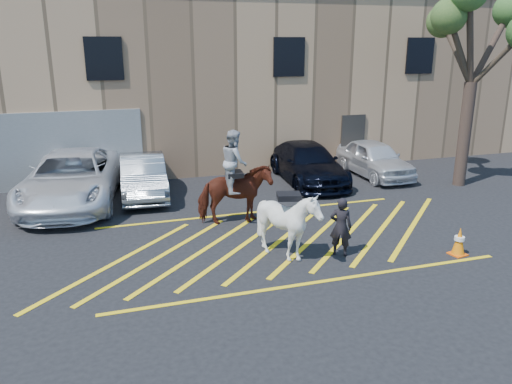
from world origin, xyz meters
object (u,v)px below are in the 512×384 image
object	(u,v)px
car_blue_suv	(308,163)
tree	(477,26)
handler	(341,227)
saddled_white	(288,224)
traffic_cone	(459,241)
car_silver_sedan	(143,176)
car_white_suv	(374,158)
mounted_bay	(235,187)
car_white_pickup	(72,179)

from	to	relation	value
car_blue_suv	tree	world-z (taller)	tree
handler	saddled_white	size ratio (longest dim) A/B	0.77
saddled_white	tree	distance (m)	10.70
traffic_cone	tree	xyz separation A→B (m)	(4.36, 5.41, 5.33)
car_silver_sedan	car_blue_suv	bearing A→B (deg)	2.63
car_blue_suv	car_white_suv	world-z (taller)	car_blue_suv
car_blue_suv	mounted_bay	distance (m)	5.35
traffic_cone	tree	distance (m)	8.75
saddled_white	handler	bearing A→B (deg)	-8.44
traffic_cone	handler	bearing A→B (deg)	162.55
mounted_bay	saddled_white	world-z (taller)	mounted_bay
mounted_bay	car_blue_suv	bearing A→B (deg)	43.33
car_white_pickup	mounted_bay	world-z (taller)	mounted_bay
car_white_pickup	car_white_suv	world-z (taller)	car_white_pickup
handler	saddled_white	xyz separation A→B (m)	(-1.33, 0.20, 0.16)
handler	tree	bearing A→B (deg)	-114.42
car_white_pickup	traffic_cone	distance (m)	11.96
car_white_pickup	car_blue_suv	size ratio (longest dim) A/B	1.24
car_white_pickup	car_blue_suv	xyz separation A→B (m)	(8.50, 0.18, -0.13)
car_white_suv	saddled_white	distance (m)	8.93
mounted_bay	tree	distance (m)	10.33
mounted_bay	tree	size ratio (longest dim) A/B	0.38
saddled_white	traffic_cone	xyz separation A→B (m)	(4.19, -1.10, -0.55)
car_silver_sedan	car_white_suv	bearing A→B (deg)	2.65
traffic_cone	car_silver_sedan	bearing A→B (deg)	133.03
car_silver_sedan	handler	world-z (taller)	handler
car_blue_suv	car_white_suv	bearing A→B (deg)	3.51
car_white_pickup	tree	bearing A→B (deg)	-0.23
car_white_pickup	handler	world-z (taller)	car_white_pickup
car_white_suv	traffic_cone	bearing A→B (deg)	-104.68
car_white_pickup	car_silver_sedan	world-z (taller)	car_white_pickup
handler	saddled_white	distance (m)	1.35
mounted_bay	tree	xyz separation A→B (m)	(9.14, 1.51, 4.56)
saddled_white	tree	xyz separation A→B (m)	(8.54, 4.31, 4.78)
handler	saddled_white	world-z (taller)	saddled_white
handler	car_silver_sedan	bearing A→B (deg)	-24.16
saddled_white	traffic_cone	world-z (taller)	saddled_white
car_silver_sedan	mounted_bay	size ratio (longest dim) A/B	1.53
car_white_pickup	car_silver_sedan	size ratio (longest dim) A/B	1.44
saddled_white	traffic_cone	bearing A→B (deg)	-14.67
car_white_pickup	saddled_white	bearing A→B (deg)	-42.41
handler	traffic_cone	world-z (taller)	handler
handler	tree	xyz separation A→B (m)	(7.22, 4.51, 4.94)
mounted_bay	saddled_white	bearing A→B (deg)	-77.99
car_white_pickup	handler	bearing A→B (deg)	-36.83
car_silver_sedan	handler	size ratio (longest dim) A/B	2.83
traffic_cone	car_white_suv	bearing A→B (deg)	75.35
saddled_white	tree	bearing A→B (deg)	26.79
handler	traffic_cone	bearing A→B (deg)	-163.88
car_silver_sedan	traffic_cone	distance (m)	10.38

